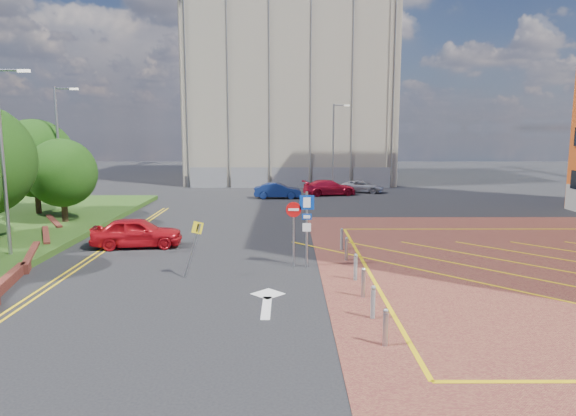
{
  "coord_description": "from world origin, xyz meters",
  "views": [
    {
      "loc": [
        -0.34,
        -20.01,
        5.79
      ],
      "look_at": [
        -0.28,
        3.12,
        2.18
      ],
      "focal_mm": 32.0,
      "sensor_mm": 36.0,
      "label": 1
    }
  ],
  "objects_px": {
    "lamp_back": "(334,144)",
    "car_red_back": "(329,188)",
    "sign_cluster": "(302,221)",
    "car_silver_back": "(362,186)",
    "lamp_left_near": "(4,155)",
    "lamp_left_far": "(60,147)",
    "tree_d": "(35,158)",
    "car_red_left": "(137,232)",
    "warning_sign": "(194,242)",
    "car_blue_back": "(278,191)",
    "tree_c": "(62,173)"
  },
  "relations": [
    {
      "from": "sign_cluster",
      "to": "car_silver_back",
      "type": "xyz_separation_m",
      "value": [
        6.25,
        25.31,
        -1.41
      ]
    },
    {
      "from": "lamp_left_far",
      "to": "car_red_back",
      "type": "relative_size",
      "value": 1.74
    },
    {
      "from": "warning_sign",
      "to": "tree_d",
      "type": "bearing_deg",
      "value": 132.75
    },
    {
      "from": "car_blue_back",
      "to": "car_red_back",
      "type": "bearing_deg",
      "value": -65.5
    },
    {
      "from": "sign_cluster",
      "to": "car_red_back",
      "type": "relative_size",
      "value": 0.7
    },
    {
      "from": "lamp_left_far",
      "to": "car_red_left",
      "type": "distance_m",
      "value": 10.72
    },
    {
      "from": "tree_c",
      "to": "car_blue_back",
      "type": "bearing_deg",
      "value": 44.73
    },
    {
      "from": "lamp_left_far",
      "to": "lamp_back",
      "type": "relative_size",
      "value": 1.0
    },
    {
      "from": "warning_sign",
      "to": "car_silver_back",
      "type": "height_order",
      "value": "warning_sign"
    },
    {
      "from": "tree_d",
      "to": "sign_cluster",
      "type": "relative_size",
      "value": 1.9
    },
    {
      "from": "lamp_left_near",
      "to": "lamp_left_far",
      "type": "height_order",
      "value": "same"
    },
    {
      "from": "lamp_left_far",
      "to": "tree_c",
      "type": "bearing_deg",
      "value": -65.29
    },
    {
      "from": "tree_d",
      "to": "car_red_left",
      "type": "xyz_separation_m",
      "value": [
        8.82,
        -8.35,
        -3.13
      ]
    },
    {
      "from": "warning_sign",
      "to": "car_red_back",
      "type": "xyz_separation_m",
      "value": [
        7.3,
        24.95,
        -0.76
      ]
    },
    {
      "from": "car_red_left",
      "to": "car_silver_back",
      "type": "xyz_separation_m",
      "value": [
        14.23,
        21.65,
        -0.19
      ]
    },
    {
      "from": "sign_cluster",
      "to": "car_red_left",
      "type": "bearing_deg",
      "value": 155.33
    },
    {
      "from": "sign_cluster",
      "to": "car_blue_back",
      "type": "distance_m",
      "value": 21.41
    },
    {
      "from": "lamp_left_near",
      "to": "warning_sign",
      "type": "relative_size",
      "value": 3.57
    },
    {
      "from": "sign_cluster",
      "to": "car_silver_back",
      "type": "bearing_deg",
      "value": 76.13
    },
    {
      "from": "lamp_back",
      "to": "car_silver_back",
      "type": "height_order",
      "value": "lamp_back"
    },
    {
      "from": "lamp_left_near",
      "to": "lamp_left_far",
      "type": "relative_size",
      "value": 1.0
    },
    {
      "from": "car_red_left",
      "to": "car_silver_back",
      "type": "height_order",
      "value": "car_red_left"
    },
    {
      "from": "tree_d",
      "to": "car_silver_back",
      "type": "distance_m",
      "value": 26.81
    },
    {
      "from": "lamp_left_near",
      "to": "warning_sign",
      "type": "xyz_separation_m",
      "value": [
        8.51,
        -2.62,
        -3.23
      ]
    },
    {
      "from": "tree_c",
      "to": "car_silver_back",
      "type": "xyz_separation_m",
      "value": [
        20.05,
        16.3,
        -2.65
      ]
    },
    {
      "from": "lamp_left_near",
      "to": "lamp_left_far",
      "type": "xyz_separation_m",
      "value": [
        -2.0,
        10.0,
        0.0
      ]
    },
    {
      "from": "tree_d",
      "to": "lamp_left_near",
      "type": "height_order",
      "value": "lamp_left_near"
    },
    {
      "from": "lamp_left_near",
      "to": "car_silver_back",
      "type": "height_order",
      "value": "lamp_left_near"
    },
    {
      "from": "lamp_back",
      "to": "car_red_left",
      "type": "height_order",
      "value": "lamp_back"
    },
    {
      "from": "lamp_left_far",
      "to": "car_red_left",
      "type": "relative_size",
      "value": 1.85
    },
    {
      "from": "lamp_back",
      "to": "car_red_left",
      "type": "xyz_separation_m",
      "value": [
        -11.76,
        -23.35,
        -3.62
      ]
    },
    {
      "from": "lamp_back",
      "to": "warning_sign",
      "type": "bearing_deg",
      "value": -105.6
    },
    {
      "from": "lamp_back",
      "to": "car_blue_back",
      "type": "distance_m",
      "value": 8.53
    },
    {
      "from": "car_red_back",
      "to": "car_silver_back",
      "type": "xyz_separation_m",
      "value": [
        3.16,
        1.96,
        -0.12
      ]
    },
    {
      "from": "lamp_back",
      "to": "sign_cluster",
      "type": "relative_size",
      "value": 2.5
    },
    {
      "from": "car_blue_back",
      "to": "car_red_left",
      "type": "bearing_deg",
      "value": 159.6
    },
    {
      "from": "lamp_left_near",
      "to": "car_silver_back",
      "type": "relative_size",
      "value": 2.03
    },
    {
      "from": "sign_cluster",
      "to": "lamp_left_near",
      "type": "bearing_deg",
      "value": 175.44
    },
    {
      "from": "warning_sign",
      "to": "car_silver_back",
      "type": "relative_size",
      "value": 0.57
    },
    {
      "from": "sign_cluster",
      "to": "car_silver_back",
      "type": "relative_size",
      "value": 0.81
    },
    {
      "from": "car_blue_back",
      "to": "tree_c",
      "type": "bearing_deg",
      "value": 134.84
    },
    {
      "from": "tree_d",
      "to": "warning_sign",
      "type": "relative_size",
      "value": 2.71
    },
    {
      "from": "lamp_back",
      "to": "car_red_back",
      "type": "height_order",
      "value": "lamp_back"
    },
    {
      "from": "tree_c",
      "to": "car_red_left",
      "type": "relative_size",
      "value": 1.13
    },
    {
      "from": "sign_cluster",
      "to": "tree_d",
      "type": "bearing_deg",
      "value": 144.42
    },
    {
      "from": "tree_c",
      "to": "car_silver_back",
      "type": "bearing_deg",
      "value": 39.11
    },
    {
      "from": "sign_cluster",
      "to": "car_red_left",
      "type": "height_order",
      "value": "sign_cluster"
    },
    {
      "from": "lamp_left_near",
      "to": "car_blue_back",
      "type": "distance_m",
      "value": 23.61
    },
    {
      "from": "lamp_left_near",
      "to": "sign_cluster",
      "type": "distance_m",
      "value": 13.04
    },
    {
      "from": "car_blue_back",
      "to": "lamp_left_near",
      "type": "bearing_deg",
      "value": 150.91
    }
  ]
}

